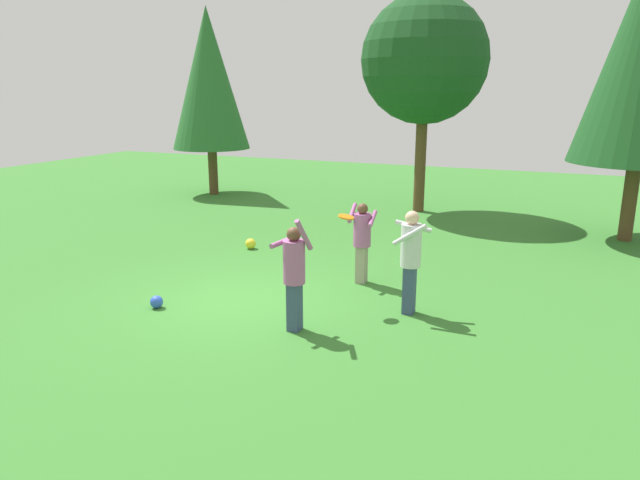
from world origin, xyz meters
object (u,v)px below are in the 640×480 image
(person_thrower, at_px, (294,270))
(frisbee, at_px, (346,217))
(person_bystander, at_px, (411,253))
(ball_yellow, at_px, (251,244))
(tree_center, at_px, (425,60))
(ball_blue, at_px, (157,302))
(tree_far_left, at_px, (209,79))
(person_catcher, at_px, (362,236))

(person_thrower, relative_size, frisbee, 6.49)
(person_bystander, relative_size, frisbee, 6.23)
(ball_yellow, xyz_separation_m, tree_center, (2.60, 5.92, 4.38))
(frisbee, relative_size, tree_center, 0.04)
(frisbee, bearing_deg, ball_blue, -155.42)
(ball_yellow, bearing_deg, tree_far_left, 129.48)
(person_thrower, xyz_separation_m, tree_far_left, (-7.99, 9.93, 3.02))
(person_bystander, distance_m, frisbee, 1.23)
(person_catcher, xyz_separation_m, ball_blue, (-2.80, -2.69, -0.82))
(frisbee, distance_m, ball_yellow, 4.55)
(tree_center, bearing_deg, ball_yellow, -113.69)
(ball_yellow, relative_size, ball_blue, 1.12)
(person_thrower, xyz_separation_m, person_bystander, (1.46, 1.40, 0.06))
(person_thrower, height_order, tree_center, tree_center)
(ball_blue, bearing_deg, person_thrower, 1.95)
(person_catcher, bearing_deg, ball_blue, -53.30)
(tree_center, distance_m, tree_far_left, 7.57)
(person_catcher, relative_size, person_bystander, 0.89)
(person_thrower, bearing_deg, ball_blue, 108.06)
(frisbee, xyz_separation_m, tree_center, (-0.80, 8.57, 2.90))
(person_catcher, distance_m, ball_yellow, 3.58)
(tree_center, bearing_deg, person_bystander, -77.32)
(person_catcher, bearing_deg, person_thrower, -11.53)
(person_catcher, height_order, frisbee, frisbee)
(person_catcher, height_order, tree_far_left, tree_far_left)
(ball_yellow, bearing_deg, person_bystander, -29.24)
(person_catcher, relative_size, ball_yellow, 6.33)
(person_bystander, xyz_separation_m, tree_far_left, (-9.45, 8.53, 2.96))
(person_thrower, bearing_deg, frisbee, 0.00)
(ball_blue, height_order, tree_center, tree_center)
(ball_yellow, distance_m, tree_far_left, 8.70)
(ball_yellow, bearing_deg, person_thrower, -52.24)
(person_bystander, bearing_deg, tree_center, -84.13)
(tree_center, height_order, tree_far_left, tree_far_left)
(person_thrower, bearing_deg, person_catcher, 11.73)
(person_catcher, xyz_separation_m, frisbee, (0.17, -1.33, 0.66))
(person_catcher, xyz_separation_m, ball_yellow, (-3.23, 1.31, -0.81))
(person_catcher, distance_m, tree_far_left, 11.41)
(ball_yellow, relative_size, tree_far_left, 0.04)
(person_bystander, xyz_separation_m, ball_blue, (-4.06, -1.49, -0.94))
(person_bystander, height_order, ball_yellow, person_bystander)
(person_bystander, distance_m, ball_blue, 4.43)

